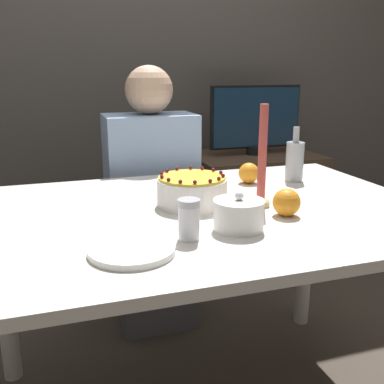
% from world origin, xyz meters
% --- Properties ---
extents(wall_behind, '(8.00, 0.05, 2.60)m').
position_xyz_m(wall_behind, '(0.00, 1.40, 1.30)').
color(wall_behind, '#4C4742').
rests_on(wall_behind, ground_plane).
extents(dining_table, '(1.43, 0.98, 0.77)m').
position_xyz_m(dining_table, '(0.00, 0.00, 0.65)').
color(dining_table, beige).
rests_on(dining_table, ground_plane).
extents(cake, '(0.22, 0.22, 0.11)m').
position_xyz_m(cake, '(-0.03, 0.05, 0.81)').
color(cake, white).
rests_on(cake, dining_table).
extents(sugar_bowl, '(0.14, 0.14, 0.11)m').
position_xyz_m(sugar_bowl, '(0.02, -0.20, 0.81)').
color(sugar_bowl, white).
rests_on(sugar_bowl, dining_table).
extents(sugar_shaker, '(0.06, 0.06, 0.11)m').
position_xyz_m(sugar_shaker, '(-0.12, -0.23, 0.82)').
color(sugar_shaker, white).
rests_on(sugar_shaker, dining_table).
extents(plate_stack, '(0.21, 0.21, 0.02)m').
position_xyz_m(plate_stack, '(-0.28, -0.27, 0.78)').
color(plate_stack, white).
rests_on(plate_stack, dining_table).
extents(candle, '(0.06, 0.06, 0.32)m').
position_xyz_m(candle, '(0.18, -0.03, 0.90)').
color(candle, tan).
rests_on(candle, dining_table).
extents(bottle, '(0.07, 0.07, 0.21)m').
position_xyz_m(bottle, '(0.45, 0.23, 0.85)').
color(bottle, '#B2B7BC').
rests_on(bottle, dining_table).
extents(orange_fruit_0, '(0.08, 0.08, 0.08)m').
position_xyz_m(orange_fruit_0, '(0.27, 0.25, 0.81)').
color(orange_fruit_0, orange).
rests_on(orange_fruit_0, dining_table).
extents(orange_fruit_1, '(0.08, 0.08, 0.08)m').
position_xyz_m(orange_fruit_1, '(0.21, -0.14, 0.81)').
color(orange_fruit_1, orange).
rests_on(orange_fruit_1, dining_table).
extents(person_man_blue_shirt, '(0.40, 0.34, 1.20)m').
position_xyz_m(person_man_blue_shirt, '(-0.01, 0.69, 0.52)').
color(person_man_blue_shirt, '#595960').
rests_on(person_man_blue_shirt, ground_plane).
extents(side_cabinet, '(0.73, 0.51, 0.70)m').
position_xyz_m(side_cabinet, '(0.70, 1.10, 0.35)').
color(side_cabinet, '#4C3828').
rests_on(side_cabinet, ground_plane).
extents(tv_monitor, '(0.55, 0.10, 0.39)m').
position_xyz_m(tv_monitor, '(0.70, 1.10, 0.91)').
color(tv_monitor, black).
rests_on(tv_monitor, side_cabinet).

